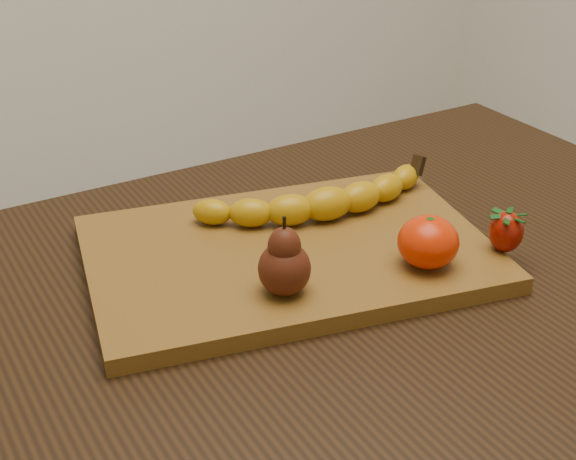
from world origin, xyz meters
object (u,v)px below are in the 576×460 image
table (352,336)px  cutting_board (288,253)px  mandarin (428,242)px  pear (284,256)px

table → cutting_board: 0.13m
table → mandarin: (0.05, -0.06, 0.15)m
table → cutting_board: bearing=140.1°
mandarin → table: bearing=127.7°
table → cutting_board: (-0.06, 0.05, 0.11)m
table → mandarin: 0.17m
pear → mandarin: size_ratio=1.28×
cutting_board → pear: bearing=-110.6°
pear → mandarin: bearing=-11.2°
pear → mandarin: 0.16m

